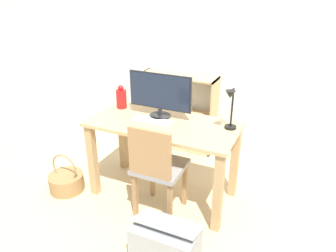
{
  "coord_description": "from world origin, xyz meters",
  "views": [
    {
      "loc": [
        1.12,
        -2.35,
        1.91
      ],
      "look_at": [
        0.0,
        0.1,
        0.67
      ],
      "focal_mm": 35.0,
      "sensor_mm": 36.0,
      "label": 1
    }
  ],
  "objects_px": {
    "keyboard": "(153,121)",
    "desk_lamp": "(231,106)",
    "chair": "(157,167)",
    "bookshelf": "(166,114)",
    "vase": "(121,98)",
    "monitor": "(160,93)",
    "basket": "(66,181)",
    "storage_box": "(165,242)"
  },
  "relations": [
    {
      "from": "chair",
      "to": "bookshelf",
      "type": "bearing_deg",
      "value": 103.54
    },
    {
      "from": "monitor",
      "to": "bookshelf",
      "type": "relative_size",
      "value": 0.66
    },
    {
      "from": "chair",
      "to": "vase",
      "type": "bearing_deg",
      "value": 134.99
    },
    {
      "from": "monitor",
      "to": "storage_box",
      "type": "height_order",
      "value": "monitor"
    },
    {
      "from": "monitor",
      "to": "bookshelf",
      "type": "xyz_separation_m",
      "value": [
        -0.35,
        0.87,
        -0.59
      ]
    },
    {
      "from": "monitor",
      "to": "vase",
      "type": "distance_m",
      "value": 0.45
    },
    {
      "from": "monitor",
      "to": "keyboard",
      "type": "bearing_deg",
      "value": -95.22
    },
    {
      "from": "vase",
      "to": "storage_box",
      "type": "xyz_separation_m",
      "value": [
        0.87,
        -0.86,
        -0.7
      ]
    },
    {
      "from": "chair",
      "to": "basket",
      "type": "xyz_separation_m",
      "value": [
        -0.97,
        -0.05,
        -0.39
      ]
    },
    {
      "from": "keyboard",
      "to": "desk_lamp",
      "type": "relative_size",
      "value": 0.96
    },
    {
      "from": "desk_lamp",
      "to": "chair",
      "type": "relative_size",
      "value": 0.41
    },
    {
      "from": "desk_lamp",
      "to": "monitor",
      "type": "bearing_deg",
      "value": 176.81
    },
    {
      "from": "monitor",
      "to": "basket",
      "type": "xyz_separation_m",
      "value": [
        -0.8,
        -0.45,
        -0.88
      ]
    },
    {
      "from": "keyboard",
      "to": "desk_lamp",
      "type": "height_order",
      "value": "desk_lamp"
    },
    {
      "from": "keyboard",
      "to": "bookshelf",
      "type": "height_order",
      "value": "bookshelf"
    },
    {
      "from": "desk_lamp",
      "to": "storage_box",
      "type": "height_order",
      "value": "desk_lamp"
    },
    {
      "from": "desk_lamp",
      "to": "bookshelf",
      "type": "distance_m",
      "value": 1.47
    },
    {
      "from": "desk_lamp",
      "to": "basket",
      "type": "distance_m",
      "value": 1.74
    },
    {
      "from": "vase",
      "to": "bookshelf",
      "type": "height_order",
      "value": "vase"
    },
    {
      "from": "bookshelf",
      "to": "vase",
      "type": "bearing_deg",
      "value": -95.86
    },
    {
      "from": "storage_box",
      "to": "basket",
      "type": "bearing_deg",
      "value": 163.25
    },
    {
      "from": "monitor",
      "to": "storage_box",
      "type": "bearing_deg",
      "value": -62.05
    },
    {
      "from": "keyboard",
      "to": "bookshelf",
      "type": "xyz_separation_m",
      "value": [
        -0.34,
        1.0,
        -0.38
      ]
    },
    {
      "from": "vase",
      "to": "bookshelf",
      "type": "xyz_separation_m",
      "value": [
        0.09,
        0.83,
        -0.47
      ]
    },
    {
      "from": "vase",
      "to": "desk_lamp",
      "type": "relative_size",
      "value": 0.63
    },
    {
      "from": "keyboard",
      "to": "storage_box",
      "type": "relative_size",
      "value": 0.71
    },
    {
      "from": "desk_lamp",
      "to": "bookshelf",
      "type": "relative_size",
      "value": 0.4
    },
    {
      "from": "vase",
      "to": "basket",
      "type": "height_order",
      "value": "vase"
    },
    {
      "from": "vase",
      "to": "chair",
      "type": "relative_size",
      "value": 0.26
    },
    {
      "from": "bookshelf",
      "to": "desk_lamp",
      "type": "bearing_deg",
      "value": -42.46
    },
    {
      "from": "vase",
      "to": "keyboard",
      "type": "bearing_deg",
      "value": -22.02
    },
    {
      "from": "monitor",
      "to": "desk_lamp",
      "type": "distance_m",
      "value": 0.65
    },
    {
      "from": "keyboard",
      "to": "desk_lamp",
      "type": "distance_m",
      "value": 0.7
    },
    {
      "from": "monitor",
      "to": "keyboard",
      "type": "relative_size",
      "value": 1.71
    },
    {
      "from": "vase",
      "to": "bookshelf",
      "type": "distance_m",
      "value": 0.96
    },
    {
      "from": "vase",
      "to": "basket",
      "type": "distance_m",
      "value": 0.97
    },
    {
      "from": "keyboard",
      "to": "vase",
      "type": "height_order",
      "value": "vase"
    },
    {
      "from": "keyboard",
      "to": "chair",
      "type": "bearing_deg",
      "value": -57.41
    },
    {
      "from": "bookshelf",
      "to": "basket",
      "type": "bearing_deg",
      "value": -109.07
    },
    {
      "from": "desk_lamp",
      "to": "keyboard",
      "type": "bearing_deg",
      "value": -172.12
    },
    {
      "from": "monitor",
      "to": "basket",
      "type": "distance_m",
      "value": 1.27
    },
    {
      "from": "monitor",
      "to": "storage_box",
      "type": "relative_size",
      "value": 1.22
    }
  ]
}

